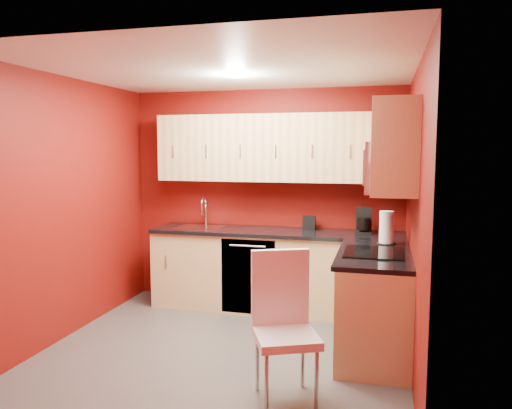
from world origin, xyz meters
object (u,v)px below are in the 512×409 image
at_px(napkin_holder, 309,223).
at_px(dining_chair, 286,329).
at_px(microwave, 390,167).
at_px(sink, 201,224).
at_px(coffee_maker, 364,221).
at_px(paper_towel, 386,228).

height_order(napkin_holder, dining_chair, dining_chair).
relative_size(microwave, dining_chair, 0.71).
relative_size(sink, dining_chair, 0.48).
distance_m(microwave, napkin_holder, 1.56).
bearing_deg(sink, napkin_holder, 5.76).
bearing_deg(dining_chair, coffee_maker, 53.42).
relative_size(napkin_holder, paper_towel, 0.48).
xyz_separation_m(napkin_holder, paper_towel, (0.84, -0.66, 0.08)).
distance_m(coffee_maker, dining_chair, 2.12).
height_order(microwave, coffee_maker, microwave).
bearing_deg(napkin_holder, paper_towel, -38.32).
bearing_deg(paper_towel, sink, 165.59).
relative_size(paper_towel, dining_chair, 0.29).
distance_m(microwave, sink, 2.43).
xyz_separation_m(coffee_maker, paper_towel, (0.23, -0.53, 0.02)).
bearing_deg(paper_towel, dining_chair, -114.97).
distance_m(sink, coffee_maker, 1.86).
bearing_deg(dining_chair, microwave, 31.56).
height_order(sink, paper_towel, sink).
xyz_separation_m(sink, napkin_holder, (1.25, 0.13, 0.04)).
xyz_separation_m(paper_towel, dining_chair, (-0.69, -1.47, -0.53)).
bearing_deg(sink, microwave, -25.60).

